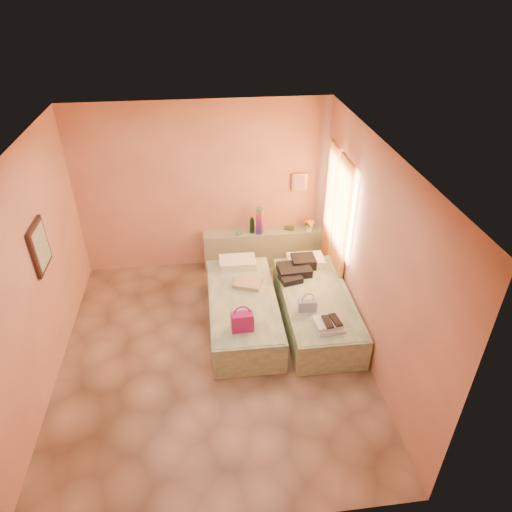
{
  "coord_description": "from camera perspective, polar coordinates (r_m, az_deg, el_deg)",
  "views": [
    {
      "loc": [
        0.02,
        -4.48,
        4.43
      ],
      "look_at": [
        0.68,
        0.85,
        0.97
      ],
      "focal_mm": 32.0,
      "sensor_mm": 36.0,
      "label": 1
    }
  ],
  "objects": [
    {
      "name": "small_dish",
      "position": [
        7.55,
        -2.09,
        2.84
      ],
      "size": [
        0.16,
        0.16,
        0.03
      ],
      "primitive_type": "cylinder",
      "rotation": [
        0.0,
        0.0,
        -0.32
      ],
      "color": "#4E9071",
      "rests_on": "headboard_ledge"
    },
    {
      "name": "room_walls",
      "position": [
        5.7,
        -4.36,
        5.05
      ],
      "size": [
        4.02,
        4.51,
        2.81
      ],
      "color": "#E99E7C",
      "rests_on": "ground"
    },
    {
      "name": "towel_stack",
      "position": [
        5.95,
        9.16,
        -8.46
      ],
      "size": [
        0.37,
        0.32,
        0.1
      ],
      "primitive_type": "cube",
      "rotation": [
        0.0,
        0.0,
        0.07
      ],
      "color": "white",
      "rests_on": "bed_right"
    },
    {
      "name": "water_bottle",
      "position": [
        7.54,
        -0.5,
        3.85
      ],
      "size": [
        0.09,
        0.09,
        0.27
      ],
      "primitive_type": "cylinder",
      "rotation": [
        0.0,
        0.0,
        -0.26
      ],
      "color": "#123317",
      "rests_on": "headboard_ledge"
    },
    {
      "name": "green_book",
      "position": [
        7.73,
        4.17,
        3.49
      ],
      "size": [
        0.19,
        0.17,
        0.03
      ],
      "primitive_type": "cube",
      "rotation": [
        0.0,
        0.0,
        -0.35
      ],
      "color": "#244427",
      "rests_on": "headboard_ledge"
    },
    {
      "name": "flower_vase",
      "position": [
        7.66,
        6.65,
        3.97
      ],
      "size": [
        0.22,
        0.22,
        0.24
      ],
      "primitive_type": "cube",
      "rotation": [
        0.0,
        0.0,
        0.2
      ],
      "color": "white",
      "rests_on": "headboard_ledge"
    },
    {
      "name": "magenta_handbag",
      "position": [
        5.81,
        -1.73,
        -8.13
      ],
      "size": [
        0.29,
        0.17,
        0.26
      ],
      "primitive_type": "cube",
      "rotation": [
        0.0,
        0.0,
        0.05
      ],
      "color": "#B5166F",
      "rests_on": "bed_left"
    },
    {
      "name": "rainbow_box",
      "position": [
        7.47,
        0.43,
        4.39
      ],
      "size": [
        0.13,
        0.13,
        0.46
      ],
      "primitive_type": "cube",
      "rotation": [
        0.0,
        0.0,
        -0.37
      ],
      "color": "#B5166F",
      "rests_on": "headboard_ledge"
    },
    {
      "name": "sandal_pair",
      "position": [
        5.91,
        9.46,
        -8.05
      ],
      "size": [
        0.2,
        0.26,
        0.03
      ],
      "primitive_type": "cube",
      "rotation": [
        0.0,
        0.0,
        0.07
      ],
      "color": "black",
      "rests_on": "towel_stack"
    },
    {
      "name": "headboard_ledge",
      "position": [
        7.82,
        1.06,
        1.08
      ],
      "size": [
        2.05,
        0.3,
        0.65
      ],
      "primitive_type": "cube",
      "color": "#969F82",
      "rests_on": "ground"
    },
    {
      "name": "clothes_pile",
      "position": [
        6.85,
        5.16,
        -1.59
      ],
      "size": [
        0.56,
        0.56,
        0.16
      ],
      "primitive_type": "cube",
      "rotation": [
        0.0,
        0.0,
        0.07
      ],
      "color": "black",
      "rests_on": "bed_right"
    },
    {
      "name": "blue_handbag",
      "position": [
        6.17,
        6.44,
        -6.17
      ],
      "size": [
        0.25,
        0.12,
        0.16
      ],
      "primitive_type": "cube",
      "rotation": [
        0.0,
        0.0,
        -0.06
      ],
      "color": "#385288",
      "rests_on": "bed_right"
    },
    {
      "name": "bed_right",
      "position": [
        6.64,
        7.54,
        -6.59
      ],
      "size": [
        0.91,
        2.01,
        0.5
      ],
      "primitive_type": "cube",
      "rotation": [
        0.0,
        0.0,
        -0.01
      ],
      "color": "beige",
      "rests_on": "ground"
    },
    {
      "name": "khaki_garment",
      "position": [
        6.61,
        -1.0,
        -3.39
      ],
      "size": [
        0.47,
        0.42,
        0.07
      ],
      "primitive_type": "cube",
      "rotation": [
        0.0,
        0.0,
        -0.35
      ],
      "color": "tan",
      "rests_on": "bed_left"
    },
    {
      "name": "bed_left",
      "position": [
        6.55,
        -1.63,
        -6.92
      ],
      "size": [
        0.91,
        2.01,
        0.5
      ],
      "primitive_type": "cube",
      "rotation": [
        0.0,
        0.0,
        -0.01
      ],
      "color": "beige",
      "rests_on": "ground"
    },
    {
      "name": "ground",
      "position": [
        6.3,
        -5.27,
        -12.08
      ],
      "size": [
        4.5,
        4.5,
        0.0
      ],
      "primitive_type": "plane",
      "color": "tan",
      "rests_on": "ground"
    }
  ]
}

